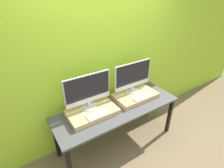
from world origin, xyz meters
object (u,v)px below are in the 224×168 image
object	(u,v)px
monitor_right	(133,76)
keyboard_right	(141,97)
keyboard_left	(97,115)
monitor_left	(88,90)

from	to	relation	value
monitor_right	keyboard_right	bearing A→B (deg)	-90.00
keyboard_left	keyboard_right	world-z (taller)	same
keyboard_left	monitor_right	bearing A→B (deg)	16.64
monitor_right	keyboard_right	size ratio (longest dim) A/B	2.30
monitor_right	monitor_left	bearing A→B (deg)	180.00
keyboard_right	keyboard_left	bearing A→B (deg)	180.00
keyboard_left	keyboard_right	xyz separation A→B (m)	(0.78, 0.00, 0.00)
monitor_left	keyboard_left	xyz separation A→B (m)	(0.00, -0.23, -0.27)
monitor_left	monitor_right	world-z (taller)	same
monitor_left	keyboard_right	size ratio (longest dim) A/B	2.30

